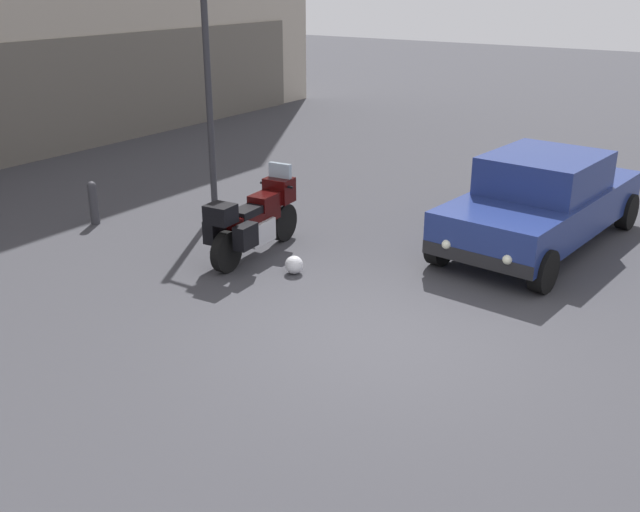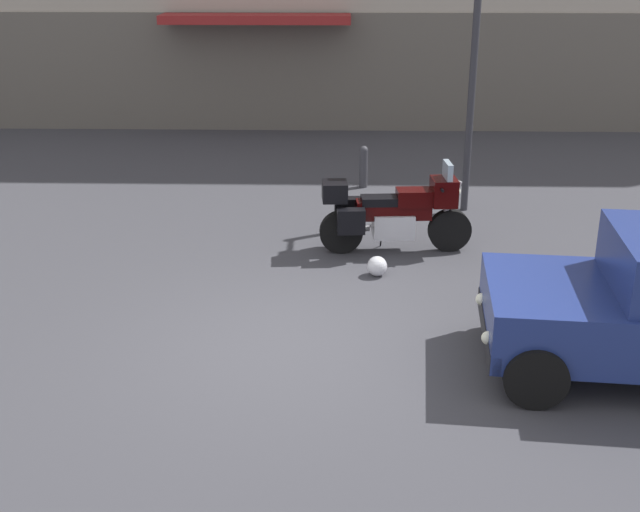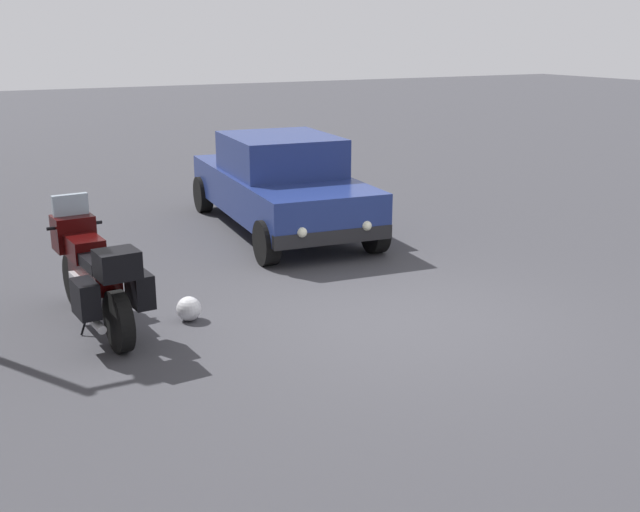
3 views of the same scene
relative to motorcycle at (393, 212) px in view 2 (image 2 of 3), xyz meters
The scene contains 5 objects.
ground_plane 3.39m from the motorcycle, 113.24° to the right, with size 80.00×80.00×0.00m, color #38383D.
motorcycle is the anchor object (origin of this frame).
helmet 1.10m from the motorcycle, 105.37° to the right, with size 0.28×0.28×0.28m, color silver.
streetlamp_curbside 3.15m from the motorcycle, 54.61° to the left, with size 0.28×0.94×4.42m.
bollard_curbside 3.46m from the motorcycle, 95.80° to the left, with size 0.16×0.16×0.79m.
Camera 2 is at (0.53, -8.21, 4.27)m, focal length 45.09 mm.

